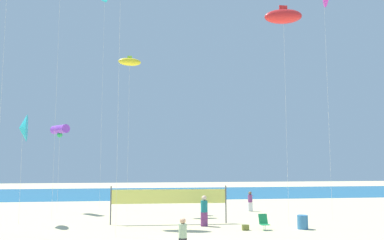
# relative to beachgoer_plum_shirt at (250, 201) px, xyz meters

# --- Properties ---
(ocean_band) EXTENTS (120.00, 20.00, 0.01)m
(ocean_band) POSITION_rel_beachgoer_plum_shirt_xyz_m (-6.70, 20.00, -0.84)
(ocean_band) COLOR #1E6B99
(ocean_band) RESTS_ON ground
(beachgoer_plum_shirt) EXTENTS (0.36, 0.36, 1.57)m
(beachgoer_plum_shirt) POSITION_rel_beachgoer_plum_shirt_xyz_m (0.00, 0.00, 0.00)
(beachgoer_plum_shirt) COLOR white
(beachgoer_plum_shirt) RESTS_ON ground
(beachgoer_teal_shirt) EXTENTS (0.43, 0.43, 1.86)m
(beachgoer_teal_shirt) POSITION_rel_beachgoer_plum_shirt_xyz_m (-4.86, -6.73, 0.16)
(beachgoer_teal_shirt) COLOR #7A3872
(beachgoer_teal_shirt) RESTS_ON ground
(beachgoer_sage_shirt) EXTENTS (0.35, 0.35, 1.54)m
(beachgoer_sage_shirt) POSITION_rel_beachgoer_plum_shirt_xyz_m (-6.98, -13.98, -0.01)
(beachgoer_sage_shirt) COLOR #2D2D33
(beachgoer_sage_shirt) RESTS_ON ground
(folding_beach_chair) EXTENTS (0.52, 0.65, 0.89)m
(folding_beach_chair) POSITION_rel_beachgoer_plum_shirt_xyz_m (-1.62, -8.46, -0.37)
(folding_beach_chair) COLOR #1E8C4C
(folding_beach_chair) RESTS_ON ground
(trash_barrel) EXTENTS (0.62, 0.62, 0.80)m
(trash_barrel) POSITION_rel_beachgoer_plum_shirt_xyz_m (0.72, -8.54, -0.44)
(trash_barrel) COLOR teal
(trash_barrel) RESTS_ON ground
(volleyball_net) EXTENTS (7.45, 0.31, 2.40)m
(volleyball_net) POSITION_rel_beachgoer_plum_shirt_xyz_m (-6.93, -5.56, 0.79)
(volleyball_net) COLOR #4C4C51
(volleyball_net) RESTS_ON ground
(beach_handbag) EXTENTS (0.39, 0.20, 0.31)m
(beach_handbag) POSITION_rel_beachgoer_plum_shirt_xyz_m (-2.73, -8.50, -0.68)
(beach_handbag) COLOR olive
(beach_handbag) RESTS_ON ground
(kite_yellow_inflatable) EXTENTS (1.87, 0.78, 12.46)m
(kite_yellow_inflatable) POSITION_rel_beachgoer_plum_shirt_xyz_m (-9.77, 0.19, 11.11)
(kite_yellow_inflatable) COLOR silver
(kite_yellow_inflatable) RESTS_ON ground
(kite_cyan_delta) EXTENTS (0.81, 1.86, 7.03)m
(kite_cyan_delta) POSITION_rel_beachgoer_plum_shirt_xyz_m (-16.45, -4.31, 5.29)
(kite_cyan_delta) COLOR silver
(kite_cyan_delta) RESTS_ON ground
(kite_red_inflatable) EXTENTS (2.94, 1.33, 14.22)m
(kite_red_inflatable) POSITION_rel_beachgoer_plum_shirt_xyz_m (0.42, -7.13, 12.63)
(kite_red_inflatable) COLOR silver
(kite_red_inflatable) RESTS_ON ground
(kite_violet_tube) EXTENTS (1.78, 1.98, 6.89)m
(kite_violet_tube) POSITION_rel_beachgoer_plum_shirt_xyz_m (-15.25, 1.46, 5.68)
(kite_violet_tube) COLOR silver
(kite_violet_tube) RESTS_ON ground
(kite_cyan_diamond) EXTENTS (0.62, 0.62, 18.65)m
(kite_cyan_diamond) POSITION_rel_beachgoer_plum_shirt_xyz_m (-12.18, 3.53, 16.87)
(kite_cyan_diamond) COLOR silver
(kite_cyan_diamond) RESTS_ON ground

